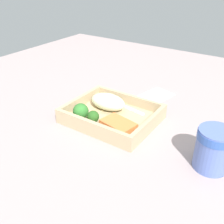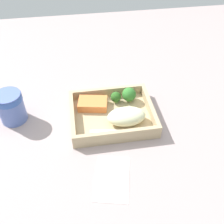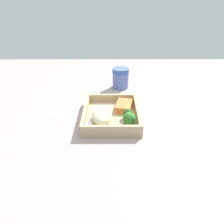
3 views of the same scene
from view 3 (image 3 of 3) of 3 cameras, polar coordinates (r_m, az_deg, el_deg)
ground_plane at (r=83.44cm, az=0.00°, el=-2.21°), size 160.00×160.00×2.00cm
takeout_tray at (r=82.61cm, az=0.00°, el=-1.27°), size 25.20×20.63×1.20cm
tray_rim at (r=81.52cm, az=0.00°, el=0.06°), size 25.20×20.63×3.18cm
salmon_fillet at (r=86.57cm, az=3.28°, el=1.62°), size 9.96×7.41×2.51cm
mashed_potatoes at (r=77.92cm, az=-2.49°, el=-0.85°), size 11.49×7.04×4.63cm
broccoli_floret_1 at (r=75.65cm, az=4.69°, el=-1.76°), size 4.50×4.50×4.85cm
broccoli_floret_2 at (r=79.59cm, az=4.37°, el=-0.41°), size 3.40×3.40×3.86cm
fork at (r=81.19cm, az=-5.09°, el=-1.32°), size 15.87×3.98×0.44cm
paper_cup at (r=107.70cm, az=2.38°, el=9.13°), size 8.04×8.04×9.81cm
receipt_slip at (r=88.29cm, az=-13.95°, el=-0.42°), size 11.25×14.99×0.24cm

